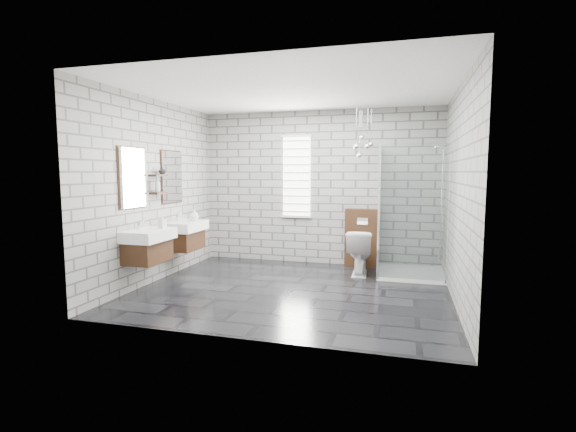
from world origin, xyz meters
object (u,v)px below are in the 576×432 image
at_px(vanity_right, 183,227).
at_px(toilet, 359,252).
at_px(cistern_panel, 363,238).
at_px(shower_enclosure, 405,245).
at_px(vanity_left, 146,236).

xyz_separation_m(vanity_right, toilet, (2.71, 0.76, -0.40)).
relative_size(cistern_panel, toilet, 1.40).
bearing_deg(shower_enclosure, toilet, -178.58).
distance_m(cistern_panel, shower_enclosure, 0.87).
bearing_deg(shower_enclosure, cistern_panel, 143.59).
xyz_separation_m(vanity_right, shower_enclosure, (3.41, 0.77, -0.25)).
xyz_separation_m(vanity_left, cistern_panel, (2.71, 2.28, -0.26)).
height_order(vanity_right, shower_enclosure, shower_enclosure).
bearing_deg(toilet, cistern_panel, -92.83).
distance_m(vanity_left, shower_enclosure, 3.85).
bearing_deg(vanity_right, toilet, 15.61).
bearing_deg(toilet, vanity_left, 30.03).
distance_m(vanity_left, cistern_panel, 3.55).
relative_size(vanity_left, vanity_right, 1.00).
height_order(cistern_panel, toilet, cistern_panel).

